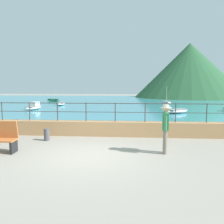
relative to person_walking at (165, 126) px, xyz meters
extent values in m
plane|color=gray|center=(-2.66, -0.52, -0.98)|extent=(120.00, 120.00, 0.00)
cube|color=tan|center=(-2.66, 2.68, -0.63)|extent=(20.00, 0.56, 0.70)
cylinder|color=#383330|center=(-7.61, 2.68, 0.17)|extent=(0.04, 0.04, 0.90)
cylinder|color=#383330|center=(-6.20, 2.68, 0.17)|extent=(0.04, 0.04, 0.90)
cylinder|color=#383330|center=(-4.78, 2.68, 0.17)|extent=(0.04, 0.04, 0.90)
cylinder|color=#383330|center=(-3.37, 2.68, 0.17)|extent=(0.04, 0.04, 0.90)
cylinder|color=#383330|center=(-1.95, 2.68, 0.17)|extent=(0.04, 0.04, 0.90)
cylinder|color=#383330|center=(-0.54, 2.68, 0.17)|extent=(0.04, 0.04, 0.90)
cylinder|color=#383330|center=(0.88, 2.68, 0.17)|extent=(0.04, 0.04, 0.90)
cylinder|color=#383330|center=(2.30, 2.68, 0.17)|extent=(0.04, 0.04, 0.90)
cylinder|color=#383330|center=(-2.66, 2.68, 0.59)|extent=(18.40, 0.04, 0.04)
cylinder|color=#383330|center=(-2.66, 2.68, 0.17)|extent=(18.40, 0.03, 0.03)
cube|color=teal|center=(-2.66, 25.32, -0.95)|extent=(64.00, 44.32, 0.06)
cone|color=#285633|center=(11.17, 40.90, 4.70)|extent=(22.83, 22.83, 11.36)
cube|color=black|center=(-5.41, -0.38, -0.76)|extent=(0.10, 0.47, 0.43)
cylinder|color=slate|center=(-0.01, -0.09, -0.55)|extent=(0.15, 0.15, 0.86)
cylinder|color=slate|center=(0.01, 0.09, -0.55)|extent=(0.15, 0.15, 0.86)
cube|color=#337F4C|center=(0.00, 0.00, 0.18)|extent=(0.27, 0.39, 0.60)
cylinder|color=#337F4C|center=(-0.04, -0.24, 0.14)|extent=(0.09, 0.09, 0.52)
cylinder|color=#337F4C|center=(0.04, 0.24, 0.14)|extent=(0.09, 0.09, 0.52)
sphere|color=tan|center=(0.00, 0.00, 0.61)|extent=(0.22, 0.22, 0.22)
cylinder|color=beige|center=(0.00, 0.00, 0.66)|extent=(0.38, 0.38, 0.02)
cylinder|color=beige|center=(0.00, 0.00, 0.72)|extent=(0.20, 0.20, 0.10)
cylinder|color=#4C4C51|center=(-4.91, 1.51, -0.72)|extent=(0.24, 0.24, 0.52)
ellipsoid|color=white|center=(-10.88, 13.63, -0.74)|extent=(1.30, 2.42, 0.36)
cube|color=gray|center=(-10.88, 13.63, -0.59)|extent=(1.08, 1.95, 0.06)
cube|color=silver|center=(-10.84, 13.87, -0.36)|extent=(0.76, 0.90, 0.40)
ellipsoid|color=white|center=(2.84, 11.72, -0.74)|extent=(2.39, 2.07, 0.36)
cube|color=gray|center=(2.84, 11.72, -0.59)|extent=(1.94, 1.69, 0.06)
ellipsoid|color=white|center=(3.50, 21.94, -0.74)|extent=(1.49, 2.46, 0.36)
cube|color=gray|center=(3.50, 21.94, -0.59)|extent=(1.24, 1.98, 0.06)
cylinder|color=#B2A899|center=(3.52, 21.85, 0.43)|extent=(0.06, 0.06, 1.98)
ellipsoid|color=#338C59|center=(-13.19, 26.18, -0.74)|extent=(2.46, 1.51, 0.36)
cube|color=#1C4D31|center=(-13.19, 26.18, -0.59)|extent=(1.98, 1.25, 0.06)
cylinder|color=#B2A899|center=(-13.10, 26.15, 0.15)|extent=(0.06, 0.06, 1.42)
ellipsoid|color=white|center=(-9.73, 18.96, -0.74)|extent=(1.10, 2.37, 0.36)
cube|color=gray|center=(-9.73, 18.96, -0.59)|extent=(0.93, 1.90, 0.06)
camera|label=1|loc=(-1.26, -7.86, 1.40)|focal=35.73mm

